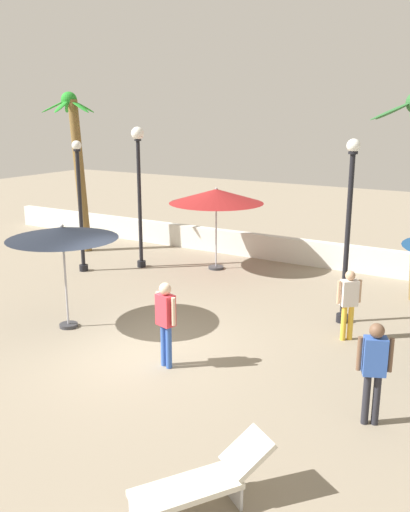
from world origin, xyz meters
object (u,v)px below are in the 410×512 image
Objects in this scene: guest_1 at (349,299)px; lounge_chair_0 at (203,481)px; lamp_post_0 at (80,203)px; lamp_post_2 at (139,178)px; guest_2 at (374,364)px; patio_umbrella_1 at (216,196)px; lamp_post_3 at (348,224)px; palm_tree_2 at (77,158)px; guest_0 at (166,316)px; patio_umbrella_0 at (62,234)px.

lounge_chair_0 is at bearing -89.62° from guest_1.
guest_1 is at bearing -7.10° from lamp_post_0.
guest_2 is (8.94, -5.62, -1.84)m from lamp_post_2.
patio_umbrella_1 is 5.54m from lamp_post_3.
palm_tree_2 is 3.51× the size of guest_1.
patio_umbrella_1 is at bearing 111.88° from guest_0.
lamp_post_0 is 11.16m from guest_2.
palm_tree_2 is 11.56m from guest_1.
patio_umbrella_1 is 5.60m from palm_tree_2.
palm_tree_2 is 3.38m from lamp_post_2.
patio_umbrella_1 is at bearing 153.28° from lamp_post_3.
lamp_post_3 reaches higher than patio_umbrella_0.
lamp_post_0 is at bearing 157.26° from guest_2.
patio_umbrella_0 is 0.62× the size of lamp_post_0.
lounge_chair_0 is 1.07× the size of guest_0.
guest_0 is at bearing -37.74° from palm_tree_2.
lamp_post_3 is 7.56m from lounge_chair_0.
guest_0 is 1.00× the size of guest_2.
guest_1 is (0.41, -1.00, -1.45)m from lamp_post_3.
palm_tree_2 reaches higher than lamp_post_0.
guest_2 is at bearing -32.19° from lamp_post_2.
patio_umbrella_0 is at bearing -51.26° from lamp_post_0.
lamp_post_3 reaches higher than lamp_post_0.
patio_umbrella_1 is 0.67× the size of lamp_post_2.
guest_1 is 0.92× the size of guest_2.
palm_tree_2 reaches higher than patio_umbrella_0.
palm_tree_2 reaches higher than guest_2.
lamp_post_0 is at bearing -145.89° from patio_umbrella_1.
lamp_post_3 is 2.34× the size of lounge_chair_0.
patio_umbrella_0 is 0.58× the size of lamp_post_3.
lamp_post_2 reaches higher than guest_1.
lamp_post_2 is (-2.22, -1.05, 0.54)m from patio_umbrella_1.
patio_umbrella_0 is at bearing -71.45° from lamp_post_2.
palm_tree_2 is at bearing 163.79° from guest_1.
guest_2 is (12.21, -6.34, -2.30)m from palm_tree_2.
palm_tree_2 is 3.22× the size of guest_2.
lamp_post_3 is at bearing 112.86° from guest_2.
patio_umbrella_0 is 7.19m from lounge_chair_0.
palm_tree_2 is 14.71m from lounge_chair_0.
lounge_chair_0 is 1.16× the size of guest_1.
patio_umbrella_1 is 1.61× the size of lounge_chair_0.
guest_2 is (1.31, 3.08, 0.67)m from lounge_chair_0.
guest_2 reaches higher than guest_1.
guest_0 reaches higher than lounge_chair_0.
lamp_post_3 is at bearing 93.55° from lounge_chair_0.
guest_1 is (2.68, 3.17, -0.10)m from guest_0.
guest_1 is at bearing -17.85° from lamp_post_2.
palm_tree_2 is at bearing 130.67° from patio_umbrella_0.
lamp_post_3 is 1.81m from guest_1.
lamp_post_2 is 2.57× the size of guest_0.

